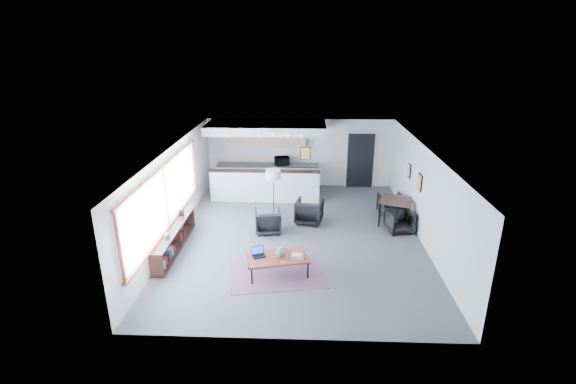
{
  "coord_description": "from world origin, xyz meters",
  "views": [
    {
      "loc": [
        0.16,
        -10.99,
        5.35
      ],
      "look_at": [
        -0.29,
        0.4,
        1.2
      ],
      "focal_mm": 26.0,
      "sensor_mm": 36.0,
      "label": 1
    }
  ],
  "objects_px": {
    "dining_chair_far": "(391,205)",
    "floor_lamp": "(273,176)",
    "laptop": "(258,253)",
    "coffee_table": "(278,258)",
    "dining_table": "(397,202)",
    "ceramic_pot": "(281,252)",
    "armchair_right": "(309,210)",
    "armchair_left": "(268,220)",
    "microwave": "(282,160)",
    "book_stack": "(297,256)",
    "dining_chair_near": "(399,222)"
  },
  "relations": [
    {
      "from": "dining_table",
      "to": "microwave",
      "type": "xyz_separation_m",
      "value": [
        -3.68,
        3.23,
        0.38
      ]
    },
    {
      "from": "coffee_table",
      "to": "microwave",
      "type": "height_order",
      "value": "microwave"
    },
    {
      "from": "coffee_table",
      "to": "dining_table",
      "type": "bearing_deg",
      "value": 27.88
    },
    {
      "from": "coffee_table",
      "to": "ceramic_pot",
      "type": "xyz_separation_m",
      "value": [
        0.08,
        0.03,
        0.16
      ]
    },
    {
      "from": "coffee_table",
      "to": "microwave",
      "type": "relative_size",
      "value": 2.95
    },
    {
      "from": "floor_lamp",
      "to": "dining_table",
      "type": "bearing_deg",
      "value": -5.65
    },
    {
      "from": "dining_table",
      "to": "dining_chair_far",
      "type": "xyz_separation_m",
      "value": [
        -0.0,
        0.73,
        -0.4
      ]
    },
    {
      "from": "coffee_table",
      "to": "laptop",
      "type": "xyz_separation_m",
      "value": [
        -0.47,
        0.05,
        0.1
      ]
    },
    {
      "from": "coffee_table",
      "to": "dining_chair_far",
      "type": "xyz_separation_m",
      "value": [
        3.44,
        3.82,
        -0.11
      ]
    },
    {
      "from": "armchair_right",
      "to": "book_stack",
      "type": "bearing_deg",
      "value": 96.79
    },
    {
      "from": "dining_chair_near",
      "to": "microwave",
      "type": "height_order",
      "value": "microwave"
    },
    {
      "from": "armchair_right",
      "to": "dining_chair_far",
      "type": "xyz_separation_m",
      "value": [
        2.66,
        0.7,
        -0.08
      ]
    },
    {
      "from": "laptop",
      "to": "floor_lamp",
      "type": "distance_m",
      "value": 3.51
    },
    {
      "from": "armchair_right",
      "to": "dining_table",
      "type": "distance_m",
      "value": 2.68
    },
    {
      "from": "armchair_right",
      "to": "dining_table",
      "type": "relative_size",
      "value": 0.66
    },
    {
      "from": "book_stack",
      "to": "microwave",
      "type": "relative_size",
      "value": 0.54
    },
    {
      "from": "book_stack",
      "to": "armchair_left",
      "type": "xyz_separation_m",
      "value": [
        -0.91,
        2.38,
        -0.14
      ]
    },
    {
      "from": "dining_chair_near",
      "to": "microwave",
      "type": "relative_size",
      "value": 1.16
    },
    {
      "from": "laptop",
      "to": "dining_chair_far",
      "type": "bearing_deg",
      "value": 19.92
    },
    {
      "from": "ceramic_pot",
      "to": "laptop",
      "type": "bearing_deg",
      "value": 177.85
    },
    {
      "from": "laptop",
      "to": "ceramic_pot",
      "type": "bearing_deg",
      "value": -26.08
    },
    {
      "from": "ceramic_pot",
      "to": "dining_chair_far",
      "type": "distance_m",
      "value": 5.07
    },
    {
      "from": "ceramic_pot",
      "to": "armchair_right",
      "type": "height_order",
      "value": "armchair_right"
    },
    {
      "from": "dining_chair_far",
      "to": "laptop",
      "type": "bearing_deg",
      "value": 34.8
    },
    {
      "from": "coffee_table",
      "to": "ceramic_pot",
      "type": "bearing_deg",
      "value": 7.07
    },
    {
      "from": "laptop",
      "to": "coffee_table",
      "type": "bearing_deg",
      "value": -30.19
    },
    {
      "from": "coffee_table",
      "to": "laptop",
      "type": "relative_size",
      "value": 4.18
    },
    {
      "from": "armchair_left",
      "to": "dining_chair_far",
      "type": "relative_size",
      "value": 1.16
    },
    {
      "from": "book_stack",
      "to": "armchair_right",
      "type": "distance_m",
      "value": 3.15
    },
    {
      "from": "ceramic_pot",
      "to": "dining_table",
      "type": "height_order",
      "value": "dining_table"
    },
    {
      "from": "ceramic_pot",
      "to": "book_stack",
      "type": "height_order",
      "value": "ceramic_pot"
    },
    {
      "from": "armchair_left",
      "to": "ceramic_pot",
      "type": "bearing_deg",
      "value": 94.73
    },
    {
      "from": "ceramic_pot",
      "to": "coffee_table",
      "type": "bearing_deg",
      "value": -158.95
    },
    {
      "from": "ceramic_pot",
      "to": "book_stack",
      "type": "distance_m",
      "value": 0.41
    },
    {
      "from": "book_stack",
      "to": "dining_chair_far",
      "type": "relative_size",
      "value": 0.45
    },
    {
      "from": "armchair_left",
      "to": "dining_chair_far",
      "type": "xyz_separation_m",
      "value": [
        3.88,
        1.45,
        -0.05
      ]
    },
    {
      "from": "dining_chair_near",
      "to": "dining_chair_far",
      "type": "bearing_deg",
      "value": 77.5
    },
    {
      "from": "coffee_table",
      "to": "armchair_right",
      "type": "distance_m",
      "value": 3.21
    },
    {
      "from": "laptop",
      "to": "armchair_right",
      "type": "bearing_deg",
      "value": 43.76
    },
    {
      "from": "book_stack",
      "to": "dining_chair_near",
      "type": "relative_size",
      "value": 0.47
    },
    {
      "from": "dining_chair_far",
      "to": "floor_lamp",
      "type": "bearing_deg",
      "value": -3.68
    },
    {
      "from": "dining_table",
      "to": "dining_chair_near",
      "type": "xyz_separation_m",
      "value": [
        -0.0,
        -0.55,
        -0.42
      ]
    },
    {
      "from": "ceramic_pot",
      "to": "armchair_right",
      "type": "distance_m",
      "value": 3.17
    },
    {
      "from": "coffee_table",
      "to": "book_stack",
      "type": "relative_size",
      "value": 5.48
    },
    {
      "from": "coffee_table",
      "to": "dining_table",
      "type": "relative_size",
      "value": 1.31
    },
    {
      "from": "ceramic_pot",
      "to": "armchair_right",
      "type": "relative_size",
      "value": 0.3
    },
    {
      "from": "dining_chair_near",
      "to": "armchair_right",
      "type": "bearing_deg",
      "value": 155.25
    },
    {
      "from": "floor_lamp",
      "to": "dining_chair_far",
      "type": "xyz_separation_m",
      "value": [
        3.79,
        0.36,
        -1.06
      ]
    },
    {
      "from": "dining_chair_near",
      "to": "dining_chair_far",
      "type": "height_order",
      "value": "dining_chair_far"
    },
    {
      "from": "dining_chair_far",
      "to": "microwave",
      "type": "distance_m",
      "value": 4.51
    }
  ]
}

